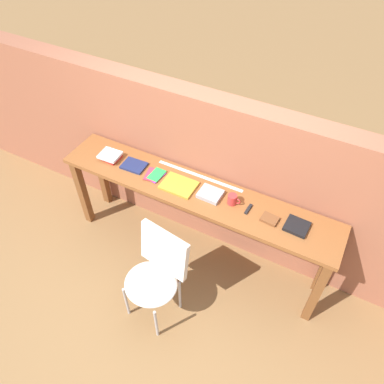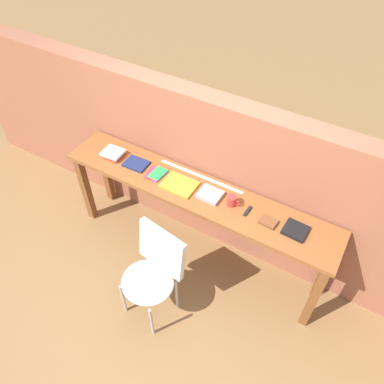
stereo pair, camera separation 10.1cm
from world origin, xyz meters
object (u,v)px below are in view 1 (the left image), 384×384
object	(u,v)px
book_open_centre	(179,185)
mug	(233,199)
multitool_folded	(248,209)
pamphlet_pile_colourful	(155,175)
magazine_cycling	(134,166)
book_repair_rightmost	(297,226)
chair_white_moulded	(156,272)
book_stack_leftmost	(110,156)
leather_journal_brown	(270,219)

from	to	relation	value
book_open_centre	mug	distance (m)	0.48
multitool_folded	pamphlet_pile_colourful	bearing A→B (deg)	-179.39
magazine_cycling	book_repair_rightmost	world-z (taller)	book_repair_rightmost
pamphlet_pile_colourful	book_repair_rightmost	distance (m)	1.27
chair_white_moulded	book_open_centre	world-z (taller)	book_open_centre
book_stack_leftmost	mug	xyz separation A→B (m)	(1.21, 0.01, 0.02)
book_stack_leftmost	leather_journal_brown	distance (m)	1.54
magazine_cycling	mug	world-z (taller)	mug
magazine_cycling	leather_journal_brown	size ratio (longest dim) A/B	1.63
magazine_cycling	mug	xyz separation A→B (m)	(0.96, 0.00, 0.04)
pamphlet_pile_colourful	multitool_folded	size ratio (longest dim) A/B	1.81
chair_white_moulded	book_stack_leftmost	xyz separation A→B (m)	(-0.87, 0.66, 0.38)
book_open_centre	multitool_folded	bearing A→B (deg)	2.25
pamphlet_pile_colourful	leather_journal_brown	size ratio (longest dim) A/B	1.53
book_repair_rightmost	book_stack_leftmost	bearing A→B (deg)	-176.84
multitool_folded	book_stack_leftmost	bearing A→B (deg)	-179.79
magazine_cycling	book_open_centre	size ratio (longest dim) A/B	0.73
magazine_cycling	mug	distance (m)	0.96
book_stack_leftmost	pamphlet_pile_colourful	size ratio (longest dim) A/B	0.96
book_stack_leftmost	multitool_folded	world-z (taller)	book_stack_leftmost
book_open_centre	leather_journal_brown	bearing A→B (deg)	0.08
chair_white_moulded	pamphlet_pile_colourful	size ratio (longest dim) A/B	4.48
chair_white_moulded	mug	distance (m)	0.85
pamphlet_pile_colourful	book_stack_leftmost	bearing A→B (deg)	179.51
magazine_cycling	leather_journal_brown	bearing A→B (deg)	-3.82
mug	book_repair_rightmost	xyz separation A→B (m)	(0.54, -0.00, -0.03)
magazine_cycling	book_open_centre	world-z (taller)	same
pamphlet_pile_colourful	multitool_folded	xyz separation A→B (m)	(0.87, 0.01, 0.00)
book_open_centre	chair_white_moulded	bearing A→B (deg)	-78.23
magazine_cycling	pamphlet_pile_colourful	distance (m)	0.23
pamphlet_pile_colourful	leather_journal_brown	world-z (taller)	leather_journal_brown
pamphlet_pile_colourful	book_repair_rightmost	xyz separation A→B (m)	(1.27, 0.01, 0.01)
mug	book_repair_rightmost	bearing A→B (deg)	-0.01
chair_white_moulded	book_stack_leftmost	distance (m)	1.15
mug	leather_journal_brown	world-z (taller)	mug
magazine_cycling	leather_journal_brown	world-z (taller)	leather_journal_brown
magazine_cycling	book_open_centre	xyz separation A→B (m)	(0.48, -0.03, 0.00)
book_repair_rightmost	book_open_centre	bearing A→B (deg)	-175.44
pamphlet_pile_colourful	mug	xyz separation A→B (m)	(0.73, 0.01, 0.04)
pamphlet_pile_colourful	multitool_folded	distance (m)	0.87
mug	multitool_folded	world-z (taller)	mug
chair_white_moulded	leather_journal_brown	bearing A→B (deg)	43.62
mug	book_open_centre	bearing A→B (deg)	-176.37
mug	multitool_folded	size ratio (longest dim) A/B	1.00
book_open_centre	book_repair_rightmost	world-z (taller)	book_repair_rightmost
magazine_cycling	book_repair_rightmost	xyz separation A→B (m)	(1.49, 0.00, 0.00)
book_repair_rightmost	magazine_cycling	bearing A→B (deg)	-177.12
pamphlet_pile_colourful	mug	size ratio (longest dim) A/B	1.81
book_open_centre	multitool_folded	size ratio (longest dim) A/B	2.64
book_stack_leftmost	book_repair_rightmost	xyz separation A→B (m)	(1.75, 0.01, -0.01)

